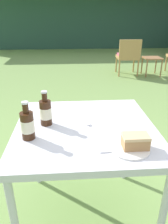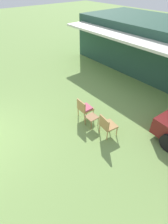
{
  "view_description": "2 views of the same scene",
  "coord_description": "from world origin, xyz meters",
  "px_view_note": "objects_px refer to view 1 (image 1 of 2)",
  "views": [
    {
      "loc": [
        -0.09,
        -1.18,
        1.39
      ],
      "look_at": [
        0.0,
        0.1,
        0.81
      ],
      "focal_mm": 35.0,
      "sensor_mm": 36.0,
      "label": 1
    },
    {
      "loc": [
        5.62,
        0.52,
        4.64
      ],
      "look_at": [
        1.95,
        3.5,
        0.9
      ],
      "focal_mm": 28.0,
      "sensor_mm": 36.0,
      "label": 2
    }
  ],
  "objects_px": {
    "wicker_chair_cushioned": "(128,55)",
    "cake_on_plate": "(133,144)",
    "garden_side_table": "(152,60)",
    "patio_table": "(85,136)",
    "cola_bottle_near": "(46,112)",
    "cola_bottle_far": "(27,125)"
  },
  "relations": [
    {
      "from": "patio_table",
      "to": "cola_bottle_near",
      "type": "xyz_separation_m",
      "value": [
        -0.24,
        0.04,
        0.16
      ]
    },
    {
      "from": "wicker_chair_cushioned",
      "to": "patio_table",
      "type": "bearing_deg",
      "value": 74.1
    },
    {
      "from": "cola_bottle_near",
      "to": "cake_on_plate",
      "type": "bearing_deg",
      "value": -33.45
    },
    {
      "from": "wicker_chair_cushioned",
      "to": "cola_bottle_far",
      "type": "height_order",
      "value": "cola_bottle_far"
    },
    {
      "from": "wicker_chair_cushioned",
      "to": "cake_on_plate",
      "type": "xyz_separation_m",
      "value": [
        -1.11,
        -4.28,
        0.31
      ]
    },
    {
      "from": "cake_on_plate",
      "to": "patio_table",
      "type": "bearing_deg",
      "value": 130.57
    },
    {
      "from": "wicker_chair_cushioned",
      "to": "garden_side_table",
      "type": "distance_m",
      "value": 0.58
    },
    {
      "from": "wicker_chair_cushioned",
      "to": "patio_table",
      "type": "distance_m",
      "value": 4.24
    },
    {
      "from": "cake_on_plate",
      "to": "cola_bottle_near",
      "type": "distance_m",
      "value": 0.56
    },
    {
      "from": "cola_bottle_near",
      "to": "cola_bottle_far",
      "type": "bearing_deg",
      "value": -117.2
    },
    {
      "from": "patio_table",
      "to": "cola_bottle_far",
      "type": "distance_m",
      "value": 0.38
    },
    {
      "from": "cola_bottle_near",
      "to": "garden_side_table",
      "type": "bearing_deg",
      "value": 61.17
    },
    {
      "from": "cola_bottle_near",
      "to": "cola_bottle_far",
      "type": "relative_size",
      "value": 1.0
    },
    {
      "from": "patio_table",
      "to": "cola_bottle_far",
      "type": "height_order",
      "value": "cola_bottle_far"
    },
    {
      "from": "wicker_chair_cushioned",
      "to": "cake_on_plate",
      "type": "bearing_deg",
      "value": 77.94
    },
    {
      "from": "garden_side_table",
      "to": "patio_table",
      "type": "relative_size",
      "value": 0.51
    },
    {
      "from": "garden_side_table",
      "to": "cake_on_plate",
      "type": "relative_size",
      "value": 2.12
    },
    {
      "from": "wicker_chair_cushioned",
      "to": "cake_on_plate",
      "type": "distance_m",
      "value": 4.44
    },
    {
      "from": "garden_side_table",
      "to": "cake_on_plate",
      "type": "height_order",
      "value": "cake_on_plate"
    },
    {
      "from": "garden_side_table",
      "to": "wicker_chair_cushioned",
      "type": "bearing_deg",
      "value": 169.81
    },
    {
      "from": "wicker_chair_cushioned",
      "to": "garden_side_table",
      "type": "height_order",
      "value": "wicker_chair_cushioned"
    },
    {
      "from": "cake_on_plate",
      "to": "garden_side_table",
      "type": "bearing_deg",
      "value": 68.23
    }
  ]
}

